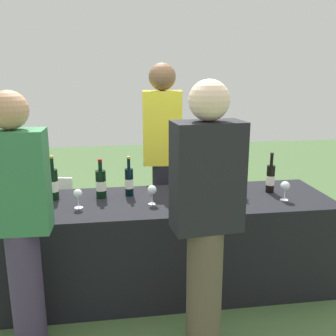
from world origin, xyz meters
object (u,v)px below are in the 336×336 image
at_px(wine_bottle_3, 129,182).
at_px(wine_glass_0, 78,194).
at_px(wine_bottle_0, 33,187).
at_px(menu_board, 52,213).
at_px(server_pouring, 162,151).
at_px(guest_0, 19,217).
at_px(wine_glass_2, 187,189).
at_px(wine_bottle_2, 101,184).
at_px(wine_glass_5, 285,187).
at_px(wine_bottle_4, 210,182).
at_px(wine_bottle_6, 270,178).
at_px(wine_glass_4, 221,191).
at_px(wine_bottle_5, 236,179).
at_px(guest_1, 206,215).
at_px(wine_glass_3, 201,192).
at_px(wine_glass_1, 152,190).
at_px(wine_bottle_1, 53,184).

height_order(wine_bottle_3, wine_glass_0, wine_bottle_3).
xyz_separation_m(wine_bottle_0, menu_board, (-0.01, 0.77, -0.50)).
bearing_deg(server_pouring, guest_0, 57.01).
bearing_deg(wine_glass_2, wine_bottle_2, 162.99).
distance_m(wine_bottle_2, wine_glass_5, 1.41).
bearing_deg(server_pouring, wine_glass_0, 51.74).
bearing_deg(wine_bottle_4, wine_bottle_6, 0.05).
bearing_deg(wine_bottle_2, server_pouring, 41.97).
xyz_separation_m(wine_glass_0, wine_glass_2, (0.80, 0.02, 0.00)).
bearing_deg(wine_glass_4, wine_bottle_2, 163.66).
height_order(wine_bottle_5, guest_0, guest_0).
bearing_deg(menu_board, wine_bottle_4, -18.27).
bearing_deg(wine_bottle_2, wine_bottle_6, -2.38).
distance_m(wine_bottle_5, wine_bottle_6, 0.29).
bearing_deg(server_pouring, menu_board, -7.41).
xyz_separation_m(wine_bottle_0, server_pouring, (1.05, 0.50, 0.14)).
bearing_deg(guest_1, guest_0, 164.29).
bearing_deg(guest_1, wine_glass_3, 73.65).
distance_m(wine_glass_0, wine_glass_1, 0.53).
bearing_deg(menu_board, wine_glass_0, -57.35).
xyz_separation_m(wine_glass_2, guest_1, (-0.03, -0.69, 0.07)).
bearing_deg(wine_bottle_4, wine_bottle_3, 172.67).
relative_size(wine_bottle_4, guest_0, 0.19).
bearing_deg(server_pouring, wine_glass_5, 144.81).
bearing_deg(wine_bottle_1, server_pouring, 28.12).
xyz_separation_m(guest_1, menu_board, (-1.12, 1.65, -0.55)).
bearing_deg(wine_glass_1, wine_bottle_1, 163.51).
distance_m(wine_bottle_4, wine_glass_1, 0.50).
height_order(wine_bottle_4, wine_glass_3, wine_bottle_4).
bearing_deg(wine_glass_3, wine_bottle_4, 61.91).
height_order(wine_bottle_5, wine_glass_0, wine_bottle_5).
distance_m(wine_bottle_0, wine_glass_1, 0.90).
bearing_deg(wine_glass_3, wine_bottle_0, 167.70).
bearing_deg(wine_bottle_1, wine_glass_3, -14.90).
relative_size(wine_bottle_6, wine_glass_0, 2.30).
distance_m(wine_bottle_2, wine_bottle_3, 0.22).
bearing_deg(wine_bottle_1, wine_glass_1, -16.49).
xyz_separation_m(wine_bottle_2, wine_glass_1, (0.37, -0.21, -0.01)).
distance_m(wine_bottle_2, wine_glass_1, 0.43).
bearing_deg(wine_glass_0, wine_bottle_3, 32.08).
height_order(wine_bottle_1, wine_bottle_6, wine_bottle_1).
bearing_deg(wine_bottle_4, wine_glass_4, -79.92).
xyz_separation_m(wine_bottle_1, wine_glass_4, (1.24, -0.27, -0.03)).
bearing_deg(guest_1, wine_bottle_2, 118.79).
bearing_deg(wine_bottle_1, wine_glass_5, -8.88).
relative_size(wine_bottle_4, wine_glass_4, 2.37).
relative_size(wine_bottle_4, wine_glass_3, 2.25).
bearing_deg(wine_bottle_3, wine_bottle_5, -3.95).
bearing_deg(guest_0, wine_bottle_0, 95.39).
height_order(wine_glass_3, wine_glass_5, wine_glass_5).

